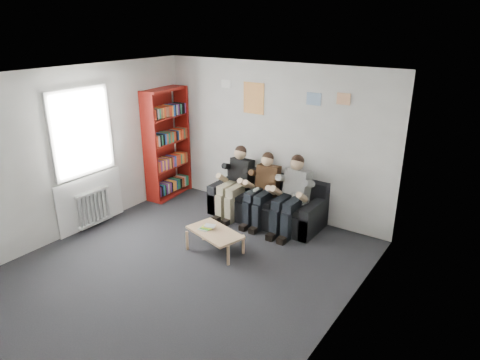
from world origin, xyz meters
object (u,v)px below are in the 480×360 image
at_px(sofa, 267,204).
at_px(person_middle, 262,190).
at_px(coffee_table, 215,234).
at_px(person_right, 291,196).
at_px(bookshelf, 167,144).
at_px(person_left, 235,183).

distance_m(sofa, person_middle, 0.39).
height_order(coffee_table, person_right, person_right).
bearing_deg(coffee_table, person_middle, 87.39).
relative_size(bookshelf, person_middle, 1.72).
relative_size(bookshelf, person_right, 1.65).
height_order(coffee_table, person_left, person_left).
bearing_deg(person_middle, bookshelf, 171.62).
xyz_separation_m(sofa, coffee_table, (-0.06, -1.45, 0.03)).
relative_size(person_left, person_middle, 1.02).
xyz_separation_m(sofa, person_right, (0.56, -0.19, 0.36)).
distance_m(bookshelf, person_right, 2.80).
distance_m(sofa, bookshelf, 2.35).
bearing_deg(person_right, person_middle, -175.59).
bearing_deg(coffee_table, bookshelf, 148.82).
xyz_separation_m(coffee_table, person_right, (0.62, 1.26, 0.33)).
xyz_separation_m(bookshelf, coffee_table, (2.15, -1.30, -0.77)).
xyz_separation_m(bookshelf, person_left, (1.65, -0.04, -0.45)).
relative_size(person_middle, person_right, 0.96).
bearing_deg(sofa, bookshelf, -176.08).
height_order(bookshelf, person_right, bookshelf).
relative_size(sofa, person_middle, 1.61).
distance_m(coffee_table, person_right, 1.44).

